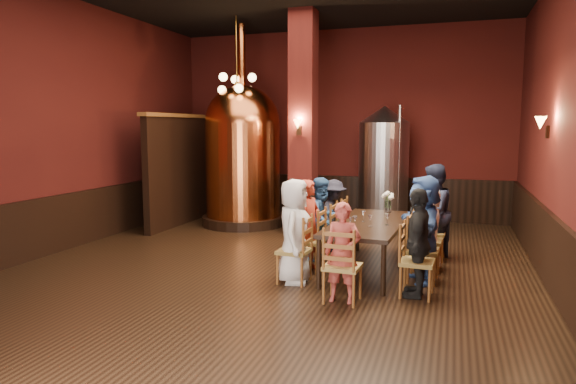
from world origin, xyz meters
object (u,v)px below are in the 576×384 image
(person_2, at_px, (322,219))
(steel_vessel, at_px, (384,166))
(person_1, at_px, (309,225))
(rose_vase, at_px, (388,198))
(copper_kettle, at_px, (243,154))
(person_0, at_px, (294,231))
(dining_table, at_px, (369,226))

(person_2, distance_m, steel_vessel, 3.47)
(person_1, distance_m, rose_vase, 1.67)
(rose_vase, bearing_deg, person_2, -148.03)
(person_2, relative_size, copper_kettle, 0.31)
(copper_kettle, bearing_deg, person_0, -57.99)
(dining_table, distance_m, copper_kettle, 4.44)
(person_2, relative_size, steel_vessel, 0.52)
(steel_vessel, bearing_deg, dining_table, -85.72)
(person_1, distance_m, person_2, 0.66)
(person_0, distance_m, steel_vessel, 4.77)
(copper_kettle, relative_size, steel_vessel, 1.66)
(person_2, distance_m, copper_kettle, 3.60)
(person_1, bearing_deg, copper_kettle, 53.01)
(steel_vessel, bearing_deg, person_1, -98.30)
(person_1, xyz_separation_m, copper_kettle, (-2.41, 3.13, 0.90))
(dining_table, xyz_separation_m, person_1, (-0.87, -0.29, 0.01))
(person_2, bearing_deg, dining_table, -92.48)
(person_2, bearing_deg, rose_vase, -36.32)
(dining_table, height_order, copper_kettle, copper_kettle)
(dining_table, distance_m, person_1, 0.91)
(copper_kettle, height_order, steel_vessel, copper_kettle)
(dining_table, bearing_deg, rose_vase, 83.78)
(person_2, height_order, steel_vessel, steel_vessel)
(person_1, distance_m, copper_kettle, 4.06)
(dining_table, distance_m, person_0, 1.31)
(rose_vase, bearing_deg, person_0, -118.59)
(person_1, relative_size, copper_kettle, 0.32)
(person_0, relative_size, rose_vase, 4.04)
(person_0, xyz_separation_m, rose_vase, (1.06, 1.95, 0.25))
(person_0, bearing_deg, person_1, -9.93)
(person_0, relative_size, person_1, 1.05)
(person_1, relative_size, person_2, 1.02)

